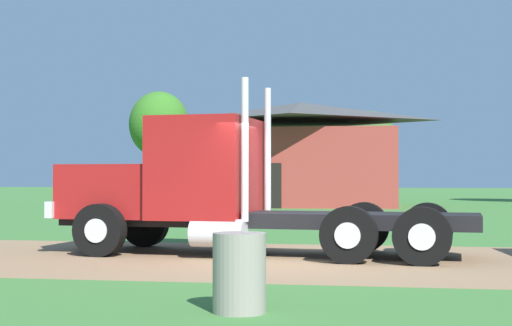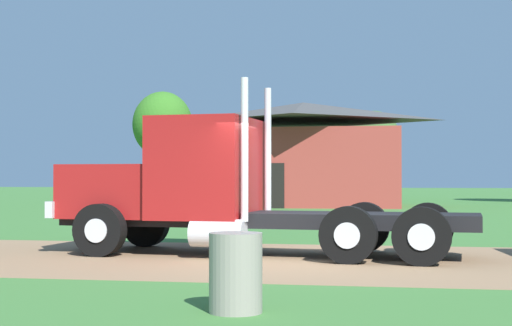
# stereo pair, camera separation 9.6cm
# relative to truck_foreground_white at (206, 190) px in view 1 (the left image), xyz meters

# --- Properties ---
(ground_plane) EXTENTS (200.00, 200.00, 0.00)m
(ground_plane) POSITION_rel_truck_foreground_white_xyz_m (1.72, -0.89, -1.24)
(ground_plane) COLOR #3C7132
(dirt_track) EXTENTS (120.00, 6.47, 0.01)m
(dirt_track) POSITION_rel_truck_foreground_white_xyz_m (1.72, -0.89, -1.24)
(dirt_track) COLOR #8E6D4E
(dirt_track) RESTS_ON ground_plane
(truck_foreground_white) EXTENTS (8.30, 3.12, 3.33)m
(truck_foreground_white) POSITION_rel_truck_foreground_white_xyz_m (0.00, 0.00, 0.00)
(truck_foreground_white) COLOR black
(truck_foreground_white) RESTS_ON ground_plane
(steel_barrel) EXTENTS (0.59, 0.59, 0.88)m
(steel_barrel) POSITION_rel_truck_foreground_white_xyz_m (1.90, -6.44, -0.80)
(steel_barrel) COLOR gray
(steel_barrel) RESTS_ON ground_plane
(shed_building) EXTENTS (10.68, 8.21, 5.50)m
(shed_building) POSITION_rel_truck_foreground_white_xyz_m (-1.01, 26.14, 1.40)
(shed_building) COLOR #983830
(shed_building) RESTS_ON ground_plane
(tree_left) EXTENTS (3.70, 3.70, 6.81)m
(tree_left) POSITION_rel_truck_foreground_white_xyz_m (-10.35, 31.24, 3.50)
(tree_left) COLOR #513823
(tree_left) RESTS_ON ground_plane
(tree_mid) EXTENTS (3.65, 3.65, 6.21)m
(tree_mid) POSITION_rel_truck_foreground_white_xyz_m (2.38, 40.36, 2.94)
(tree_mid) COLOR #513823
(tree_mid) RESTS_ON ground_plane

